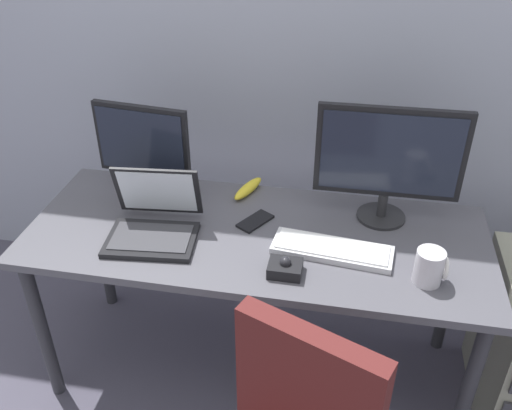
% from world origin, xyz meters
% --- Properties ---
extents(ground_plane, '(8.00, 8.00, 0.00)m').
position_xyz_m(ground_plane, '(0.00, 0.00, 0.00)').
color(ground_plane, '#4B4858').
extents(desk, '(1.66, 0.66, 0.70)m').
position_xyz_m(desk, '(0.00, 0.00, 0.63)').
color(desk, '#4F4E57').
rests_on(desk, ground).
extents(monitor_main, '(0.52, 0.18, 0.44)m').
position_xyz_m(monitor_main, '(0.44, 0.18, 0.95)').
color(monitor_main, '#262628').
rests_on(monitor_main, desk).
extents(monitor_side, '(0.37, 0.18, 0.39)m').
position_xyz_m(monitor_side, '(-0.46, 0.15, 0.92)').
color(monitor_side, '#262628').
rests_on(monitor_side, desk).
extents(keyboard, '(0.42, 0.18, 0.03)m').
position_xyz_m(keyboard, '(0.28, -0.06, 0.72)').
color(keyboard, silver).
rests_on(keyboard, desk).
extents(laptop, '(0.34, 0.32, 0.23)m').
position_xyz_m(laptop, '(-0.36, -0.07, 0.76)').
color(laptop, black).
rests_on(laptop, desk).
extents(trackball_mouse, '(0.11, 0.09, 0.07)m').
position_xyz_m(trackball_mouse, '(0.13, -0.20, 0.73)').
color(trackball_mouse, black).
rests_on(trackball_mouse, desk).
extents(coffee_mug, '(0.10, 0.09, 0.12)m').
position_xyz_m(coffee_mug, '(0.59, -0.16, 0.76)').
color(coffee_mug, silver).
rests_on(coffee_mug, desk).
extents(cell_phone, '(0.13, 0.16, 0.01)m').
position_xyz_m(cell_phone, '(-0.02, 0.07, 0.71)').
color(cell_phone, black).
rests_on(cell_phone, desk).
extents(banana, '(0.11, 0.19, 0.04)m').
position_xyz_m(banana, '(-0.08, 0.27, 0.72)').
color(banana, yellow).
rests_on(banana, desk).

